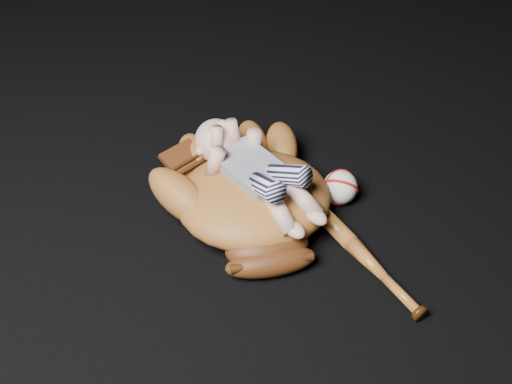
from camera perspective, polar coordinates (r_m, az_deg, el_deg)
baseball_glove at (r=1.34m, az=-0.21°, el=-0.03°), size 0.52×0.56×0.14m
newborn_baby at (r=1.31m, az=0.38°, el=1.81°), size 0.23×0.38×0.15m
baseball_bat at (r=1.31m, az=9.07°, el=-5.15°), size 0.05×0.38×0.04m
baseball at (r=1.41m, az=7.50°, el=0.41°), size 0.10×0.10×0.08m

